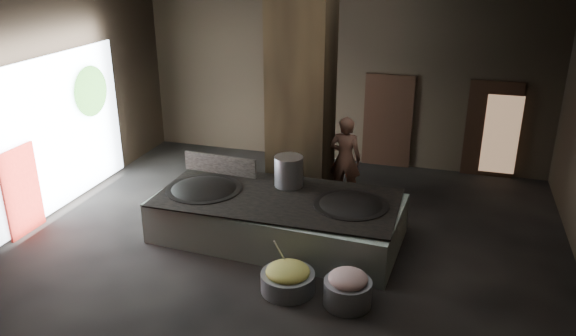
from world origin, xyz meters
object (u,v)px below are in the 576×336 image
(stock_pot, at_px, (289,171))
(cook, at_px, (345,159))
(wok_right, at_px, (351,209))
(meat_basin, at_px, (348,293))
(hearth_platform, at_px, (278,218))
(wok_left, at_px, (204,193))
(veg_basin, at_px, (288,282))

(stock_pot, xyz_separation_m, cook, (0.80, 1.51, -0.21))
(wok_right, xyz_separation_m, stock_pot, (-1.30, 0.50, 0.38))
(stock_pot, xyz_separation_m, meat_basin, (1.61, -2.28, -0.93))
(wok_right, bearing_deg, stock_pot, 158.96)
(hearth_platform, height_order, cook, cook)
(wok_left, bearing_deg, cook, 42.55)
(meat_basin, bearing_deg, wok_right, 99.99)
(veg_basin, bearing_deg, hearth_platform, 112.68)
(wok_right, relative_size, stock_pot, 2.25)
(stock_pot, distance_m, veg_basin, 2.49)
(wok_left, bearing_deg, wok_right, 2.05)
(stock_pot, bearing_deg, wok_right, -21.04)
(hearth_platform, xyz_separation_m, wok_left, (-1.45, -0.05, 0.36))
(meat_basin, bearing_deg, wok_left, 151.59)
(meat_basin, bearing_deg, veg_basin, 174.90)
(hearth_platform, bearing_deg, meat_basin, -42.52)
(stock_pot, bearing_deg, meat_basin, -54.76)
(wok_left, xyz_separation_m, cook, (2.30, 2.11, 0.17))
(hearth_platform, bearing_deg, veg_basin, -63.65)
(stock_pot, bearing_deg, cook, 62.14)
(veg_basin, distance_m, meat_basin, 0.98)
(wok_left, bearing_deg, veg_basin, -36.76)
(wok_right, height_order, veg_basin, wok_right)
(wok_right, bearing_deg, veg_basin, -111.29)
(stock_pot, relative_size, cook, 0.32)
(wok_left, xyz_separation_m, meat_basin, (3.11, -1.68, -0.55))
(cook, height_order, meat_basin, cook)
(hearth_platform, height_order, wok_left, wok_left)
(hearth_platform, height_order, meat_basin, hearth_platform)
(wok_right, distance_m, cook, 2.08)
(hearth_platform, height_order, veg_basin, hearth_platform)
(cook, bearing_deg, wok_left, 43.37)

